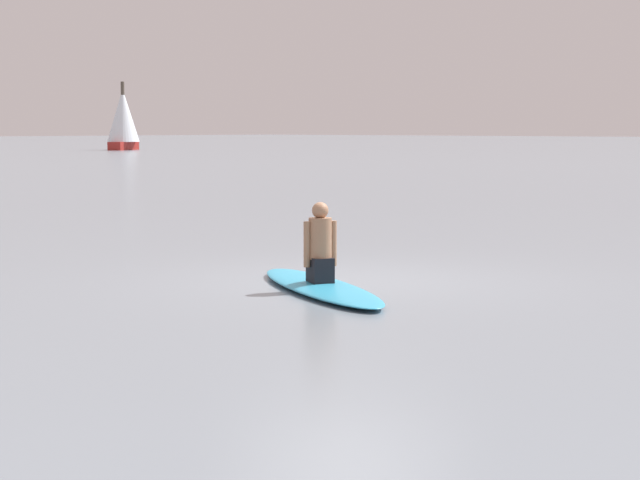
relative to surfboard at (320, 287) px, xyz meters
The scene contains 4 objects.
ground_plane 0.92m from the surfboard, 159.25° to the right, with size 400.00×400.00×0.00m, color gray.
surfboard is the anchor object (origin of this frame).
person_paddler 0.47m from the surfboard, 45.00° to the left, with size 0.39×0.39×0.93m.
sailboat_distant 82.40m from the surfboard, 126.34° to the right, with size 3.93×3.63×5.68m.
Camera 1 is at (10.32, 8.89, 1.89)m, focal length 62.57 mm.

